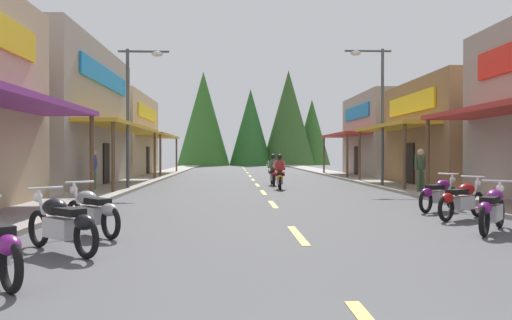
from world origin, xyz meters
The scene contains 20 objects.
ground centered at (0.00, 27.86, -0.05)m, with size 10.73×85.71×0.10m, color #4C4C4F.
sidewalk_left centered at (-6.41, 27.86, 0.06)m, with size 2.09×85.71×0.12m, color gray.
sidewalk_right centered at (6.41, 27.86, 0.06)m, with size 2.09×85.71×0.12m, color gray.
centerline_dashes centered at (0.00, 30.38, 0.01)m, with size 0.16×60.02×0.01m.
storefront_left_middle centered at (-11.66, 23.78, 3.40)m, with size 10.25×12.69×6.79m.
storefront_left_far centered at (-10.62, 36.69, 2.91)m, with size 8.19×11.42×5.83m.
storefront_right_middle centered at (11.80, 23.07, 2.58)m, with size 10.56×9.09×5.16m.
storefront_right_far centered at (11.14, 34.23, 2.85)m, with size 9.24×9.66×5.69m.
streetlamp_left centered at (-5.42, 20.66, 3.99)m, with size 2.18×0.30×6.09m.
streetlamp_right centered at (5.44, 22.11, 4.21)m, with size 2.18×0.30×6.48m.
motorcycle_parked_right_2 centered at (3.96, 8.03, 0.49)m, with size 1.38×1.76×1.04m.
motorcycle_parked_right_3 centered at (4.27, 10.13, 0.49)m, with size 1.75×1.39×1.04m.
motorcycle_parked_right_4 centered at (4.42, 11.93, 0.49)m, with size 1.68×1.48×1.04m.
motorcycle_parked_left_1 centered at (-4.00, 6.19, 0.49)m, with size 1.61×1.56×1.04m.
motorcycle_parked_left_2 centered at (-3.99, 8.01, 0.49)m, with size 1.49×1.67×1.04m.
rider_cruising_lead centered at (0.85, 21.14, 0.66)m, with size 0.60×2.14×1.57m.
rider_cruising_trailing centered at (0.77, 24.06, 0.66)m, with size 0.60×2.14×1.57m.
pedestrian_by_shop centered at (-6.90, 19.47, 1.03)m, with size 0.30×0.57×1.76m.
pedestrian_browsing centered at (6.03, 17.81, 1.04)m, with size 0.53×0.38×1.78m.
treeline_backdrop centered at (2.25, 69.11, 5.90)m, with size 21.01×9.54×12.95m.
Camera 1 is at (-1.28, -2.40, 1.59)m, focal length 37.19 mm.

